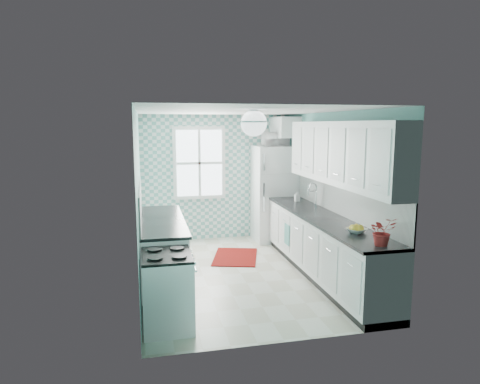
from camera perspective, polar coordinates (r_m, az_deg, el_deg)
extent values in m
cube|color=silver|center=(6.82, 0.05, -10.86)|extent=(3.00, 4.40, 0.02)
cube|color=white|center=(6.42, 0.05, 10.82)|extent=(3.00, 4.40, 0.02)
cube|color=#67B3AA|center=(8.65, -3.16, 1.97)|extent=(3.00, 0.02, 2.50)
cube|color=#67B3AA|center=(4.41, 6.37, -4.89)|extent=(3.00, 0.02, 2.50)
cube|color=#67B3AA|center=(6.35, -13.37, -0.82)|extent=(0.02, 4.40, 2.50)
cube|color=#67B3AA|center=(6.98, 12.23, 0.10)|extent=(0.02, 4.40, 2.50)
cube|color=#64A8A1|center=(8.63, -3.14, 1.95)|extent=(3.00, 0.01, 2.50)
cube|color=white|center=(8.52, -5.45, 3.86)|extent=(1.04, 0.05, 1.44)
cube|color=white|center=(8.50, -5.44, 3.85)|extent=(0.90, 0.02, 1.30)
cube|color=white|center=(6.63, 13.49, -0.90)|extent=(0.02, 3.60, 0.51)
cube|color=white|center=(6.28, -13.16, -1.42)|extent=(0.02, 2.15, 0.51)
cube|color=white|center=(6.30, 13.26, 5.07)|extent=(0.33, 3.20, 0.90)
cube|color=white|center=(8.53, 5.96, 8.57)|extent=(0.40, 0.74, 0.40)
cylinder|color=silver|center=(5.64, 1.86, 10.77)|extent=(0.14, 0.14, 0.04)
cylinder|color=silver|center=(5.64, 1.86, 10.06)|extent=(0.02, 0.02, 0.12)
sphere|color=white|center=(5.64, 1.86, 9.14)|extent=(0.34, 0.34, 0.34)
cube|color=white|center=(6.67, 11.01, -7.32)|extent=(0.60, 3.60, 0.90)
cube|color=black|center=(6.55, 11.01, -3.38)|extent=(0.63, 3.60, 0.04)
cube|color=white|center=(6.46, -10.35, -7.85)|extent=(0.60, 2.15, 0.90)
cube|color=black|center=(6.34, -10.33, -3.78)|extent=(0.63, 2.15, 0.04)
cube|color=white|center=(8.57, 4.64, -0.18)|extent=(0.82, 0.78, 1.89)
cube|color=silver|center=(8.14, 5.49, 2.42)|extent=(0.81, 0.01, 0.02)
cube|color=silver|center=(8.00, 3.22, 3.96)|extent=(0.03, 0.03, 0.30)
cube|color=silver|center=(8.08, 3.18, -0.71)|extent=(0.03, 0.03, 0.54)
cube|color=white|center=(5.08, -9.64, -12.80)|extent=(0.55, 0.70, 0.83)
cube|color=black|center=(4.94, -9.77, -8.33)|extent=(0.55, 0.70, 0.03)
cube|color=black|center=(5.08, -6.41, -12.10)|extent=(0.01, 0.46, 0.28)
cube|color=silver|center=(7.25, 8.71, -2.13)|extent=(0.53, 0.44, 0.12)
cylinder|color=silver|center=(7.29, 10.14, -0.51)|extent=(0.02, 0.02, 0.30)
torus|color=silver|center=(7.23, 9.64, 0.95)|extent=(0.16, 0.02, 0.16)
cube|color=#640707|center=(7.58, -0.62, -8.64)|extent=(1.00, 1.21, 0.02)
cube|color=#58B29A|center=(7.25, 6.28, -5.64)|extent=(0.07, 0.23, 0.35)
imported|color=white|center=(5.66, 15.26, -4.97)|extent=(0.32, 0.32, 0.06)
imported|color=#A10B23|center=(5.12, 18.45, -5.00)|extent=(0.31, 0.27, 0.33)
imported|color=#95B5C1|center=(7.74, 7.64, -0.56)|extent=(0.08, 0.08, 0.18)
imported|color=silver|center=(8.46, 4.73, 7.06)|extent=(0.50, 0.35, 0.27)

